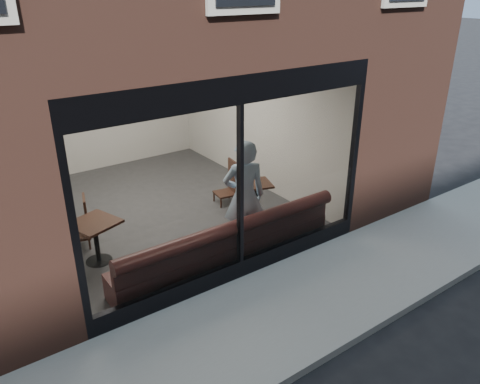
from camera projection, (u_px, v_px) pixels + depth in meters
ground at (333, 350)px, 6.00m from camera, size 120.00×120.00×0.00m
sidewalk_near at (282, 309)px, 6.74m from camera, size 40.00×2.00×0.01m
kerb_near at (336, 349)px, 5.94m from camera, size 40.00×0.10×0.12m
host_building_pier_right at (226, 87)px, 13.28m from camera, size 2.50×12.00×3.20m
host_building_backfill at (60, 85)px, 13.51m from camera, size 5.00×6.00×3.20m
cafe_floor at (158, 209)px, 9.71m from camera, size 6.00×6.00×0.00m
cafe_ceiling at (145, 51)px, 8.41m from camera, size 6.00×6.00×0.00m
cafe_wall_back at (97, 106)px, 11.28m from camera, size 5.00×0.00×5.00m
cafe_wall_left at (14, 162)px, 7.74m from camera, size 0.00×6.00×6.00m
cafe_wall_right at (254, 116)px, 10.38m from camera, size 0.00×6.00×6.00m
storefront_kick at (240, 268)px, 7.46m from camera, size 5.00×0.10×0.30m
storefront_header at (240, 89)px, 6.30m from camera, size 5.00×0.10×0.40m
storefront_mullion at (240, 188)px, 6.89m from camera, size 0.06×0.10×2.50m
storefront_glass at (241, 188)px, 6.87m from camera, size 4.80×0.00×4.80m
banquette at (226, 253)px, 7.73m from camera, size 4.00×0.55×0.45m
person at (244, 196)px, 7.93m from camera, size 0.85×0.71×2.00m
cafe_table_left at (94, 223)px, 7.60m from camera, size 0.89×0.89×0.04m
cafe_table_right at (256, 184)px, 9.09m from camera, size 0.71×0.71×0.04m
cafe_chair_left at (78, 235)px, 8.25m from camera, size 0.54×0.54×0.04m
cafe_chair_right at (225, 193)px, 9.89m from camera, size 0.46×0.46×0.04m
wall_poster at (21, 166)px, 7.52m from camera, size 0.02×0.67×0.89m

